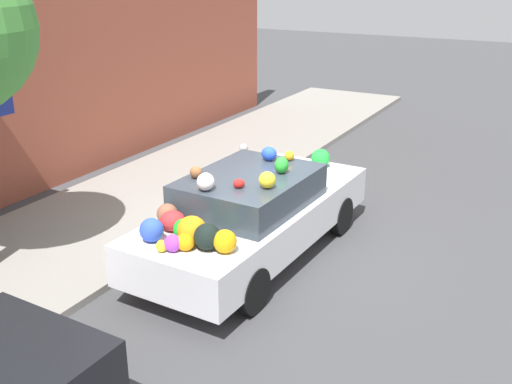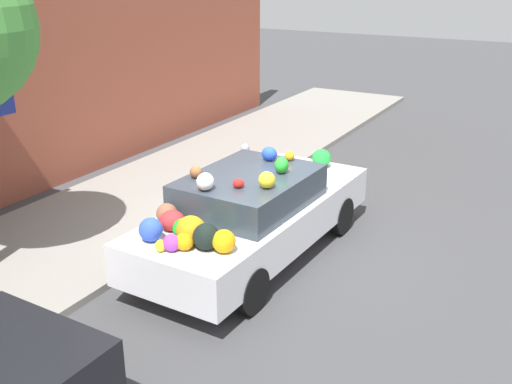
# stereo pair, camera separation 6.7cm
# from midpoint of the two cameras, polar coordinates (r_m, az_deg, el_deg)

# --- Properties ---
(ground_plane) EXTENTS (60.00, 60.00, 0.00)m
(ground_plane) POSITION_cam_midpoint_polar(r_m,az_deg,el_deg) (9.24, -0.94, -5.81)
(ground_plane) COLOR #424244
(sidewalk_curb) EXTENTS (24.00, 3.20, 0.11)m
(sidewalk_curb) POSITION_cam_midpoint_polar(r_m,az_deg,el_deg) (10.70, -13.60, -2.23)
(sidewalk_curb) COLOR gray
(sidewalk_curb) RESTS_ON ground
(fire_hydrant) EXTENTS (0.20, 0.20, 0.70)m
(fire_hydrant) POSITION_cam_midpoint_polar(r_m,az_deg,el_deg) (12.03, -1.33, 3.00)
(fire_hydrant) COLOR #B2B2B7
(fire_hydrant) RESTS_ON sidewalk_curb
(art_car) EXTENTS (4.56, 1.85, 1.59)m
(art_car) POSITION_cam_midpoint_polar(r_m,az_deg,el_deg) (8.80, -0.51, -1.99)
(art_car) COLOR silver
(art_car) RESTS_ON ground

